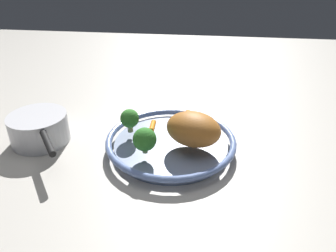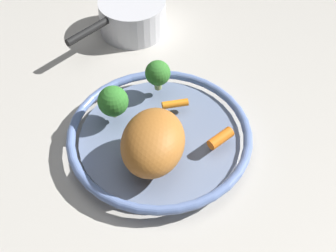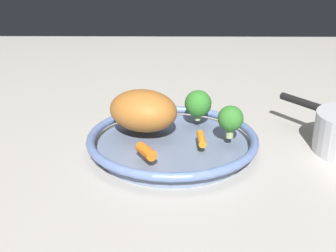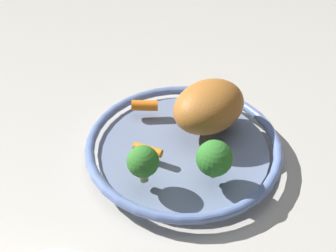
{
  "view_description": "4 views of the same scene",
  "coord_description": "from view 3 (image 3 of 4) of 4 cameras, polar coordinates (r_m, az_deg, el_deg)",
  "views": [
    {
      "loc": [
        0.08,
        -0.71,
        0.48
      ],
      "look_at": [
        -0.01,
        0.02,
        0.06
      ],
      "focal_mm": 34.8,
      "sensor_mm": 36.0,
      "label": 1
    },
    {
      "loc": [
        0.52,
        -0.08,
        0.64
      ],
      "look_at": [
        0.02,
        0.01,
        0.07
      ],
      "focal_mm": 47.76,
      "sensor_mm": 36.0,
      "label": 2
    },
    {
      "loc": [
        -0.0,
        0.78,
        0.38
      ],
      "look_at": [
        0.0,
        -0.0,
        0.05
      ],
      "focal_mm": 46.66,
      "sensor_mm": 36.0,
      "label": 3
    },
    {
      "loc": [
        -0.5,
        -0.22,
        0.53
      ],
      "look_at": [
        -0.01,
        0.03,
        0.06
      ],
      "focal_mm": 46.34,
      "sensor_mm": 36.0,
      "label": 4
    }
  ],
  "objects": [
    {
      "name": "ground_plane",
      "position": [
        0.87,
        0.29,
        -3.25
      ],
      "size": [
        2.38,
        2.38,
        0.0
      ],
      "primitive_type": "plane",
      "color": "#B7B2A8"
    },
    {
      "name": "serving_bowl",
      "position": [
        0.86,
        0.29,
        -2.07
      ],
      "size": [
        0.34,
        0.34,
        0.04
      ],
      "color": "slate",
      "rests_on": "ground_plane"
    },
    {
      "name": "roast_chicken_piece",
      "position": [
        0.86,
        -3.55,
        2.03
      ],
      "size": [
        0.17,
        0.15,
        0.08
      ],
      "primitive_type": "ellipsoid",
      "rotation": [
        0.0,
        0.0,
        5.92
      ],
      "color": "#AB6628",
      "rests_on": "serving_bowl"
    },
    {
      "name": "baby_carrot_near_rim",
      "position": [
        0.81,
        4.08,
        -1.68
      ],
      "size": [
        0.02,
        0.05,
        0.02
      ],
      "primitive_type": "cylinder",
      "rotation": [
        1.6,
        0.0,
        3.17
      ],
      "color": "orange",
      "rests_on": "serving_bowl"
    },
    {
      "name": "baby_carrot_center",
      "position": [
        0.76,
        -3.22,
        -3.33
      ],
      "size": [
        0.04,
        0.05,
        0.02
      ],
      "primitive_type": "cylinder",
      "rotation": [
        1.62,
        0.0,
        0.5
      ],
      "color": "orange",
      "rests_on": "serving_bowl"
    },
    {
      "name": "broccoli_floret_mid",
      "position": [
        0.83,
        7.87,
        0.93
      ],
      "size": [
        0.05,
        0.05,
        0.06
      ],
      "color": "#96AA66",
      "rests_on": "serving_bowl"
    },
    {
      "name": "broccoli_floret_edge",
      "position": [
        0.91,
        3.68,
        2.92
      ],
      "size": [
        0.06,
        0.06,
        0.06
      ],
      "color": "#95AB66",
      "rests_on": "serving_bowl"
    }
  ]
}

